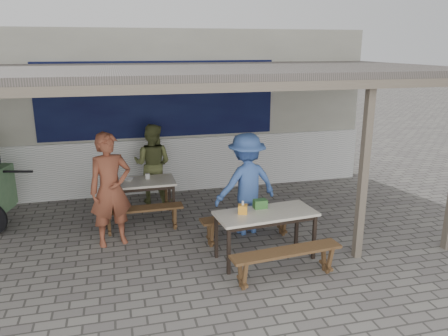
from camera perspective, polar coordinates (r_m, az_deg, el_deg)
name	(u,v)px	position (r m, az deg, el deg)	size (l,w,h in m)	color
ground	(196,248)	(7.18, -3.63, -10.36)	(60.00, 60.00, 0.00)	slate
back_wall	(166,111)	(10.10, -7.62, 7.41)	(9.00, 1.28, 3.50)	beige
warung_roof	(184,73)	(7.35, -5.21, 12.24)	(9.00, 4.21, 2.81)	#584F4B
table_left	(139,185)	(8.20, -11.10, -2.22)	(1.33, 0.71, 0.75)	beige
bench_left_street	(142,214)	(7.75, -10.66, -5.89)	(1.43, 0.29, 0.45)	brown
bench_left_wall	(137,192)	(8.87, -11.25, -3.13)	(1.43, 0.29, 0.45)	brown
table_right	(266,217)	(6.60, 5.46, -6.42)	(1.56, 0.80, 0.75)	beige
bench_right_street	(286,257)	(6.18, 8.15, -11.48)	(1.62, 0.43, 0.45)	brown
bench_right_wall	(248,221)	(7.31, 3.09, -6.92)	(1.62, 0.43, 0.45)	brown
patron_street_side	(111,190)	(7.21, -14.60, -2.76)	(0.68, 0.45, 1.86)	brown
patron_wall_side	(153,164)	(9.02, -9.31, 0.53)	(0.80, 0.62, 1.65)	#5F6536
patron_right_table	(246,184)	(7.44, 2.92, -2.09)	(1.13, 0.65, 1.76)	#4267B5
tissue_box	(243,209)	(6.49, 2.46, -5.39)	(0.13, 0.13, 0.13)	orange
donation_box	(260,204)	(6.71, 4.75, -4.69)	(0.20, 0.13, 0.13)	#356A2F
condiment_jar	(148,176)	(8.27, -9.96, -1.06)	(0.09, 0.09, 0.10)	beige
condiment_bowl	(129,179)	(8.24, -12.35, -1.44)	(0.18, 0.18, 0.04)	white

